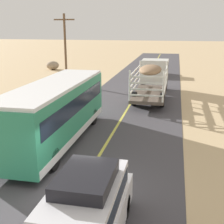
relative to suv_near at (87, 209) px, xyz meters
name	(u,v)px	position (x,y,z in m)	size (l,w,h in m)	color
ground_plane	(76,194)	(-1.18, 2.47, -1.15)	(240.00, 240.00, 0.00)	tan
road_surface	(76,194)	(-1.18, 2.47, -1.14)	(8.00, 120.00, 0.02)	#423F44
road_centre_line	(76,194)	(-1.18, 2.47, -1.13)	(0.16, 117.60, 0.00)	#D8CC4C
suv_near	(87,209)	(0.00, 0.00, 0.00)	(1.90, 4.62, 2.29)	silver
livestock_truck	(153,75)	(0.26, 20.35, 0.64)	(2.53, 9.70, 3.02)	silver
bus	(56,111)	(-3.87, 7.39, 0.60)	(2.54, 10.00, 3.21)	#2D8C66
car_far	(157,70)	(-0.10, 31.24, -0.46)	(1.80, 4.40, 1.46)	silver
power_pole_mid	(65,47)	(-9.24, 23.50, 2.76)	(2.20, 0.24, 7.26)	brown
boulder_near_shoulder	(19,100)	(-9.43, 13.52, -0.62)	(1.13, 1.42, 1.07)	#756656
boulder_far_horizon	(53,65)	(-15.03, 33.58, -0.56)	(1.79, 1.86, 1.18)	gray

